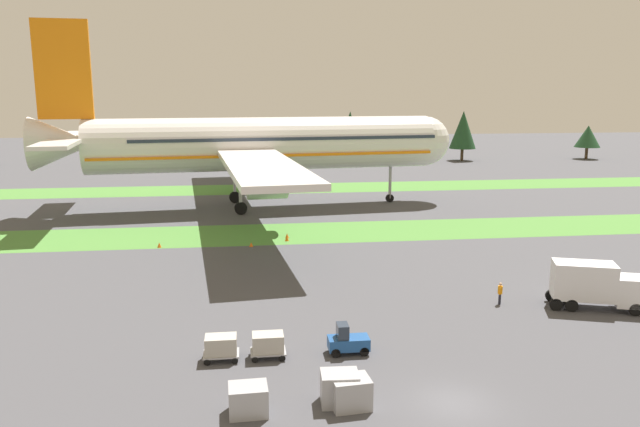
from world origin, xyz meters
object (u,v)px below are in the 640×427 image
Objects in this scene: cargo_dolly_second at (221,346)px; taxiway_marker_2 at (159,245)px; baggage_tug at (347,341)px; uld_container_0 at (351,393)px; taxiway_marker_0 at (287,236)px; ground_crew_marshaller at (500,292)px; uld_container_1 at (248,400)px; uld_container_2 at (340,388)px; catering_truck at (596,284)px; taxiway_marker_1 at (251,244)px; taxiway_marker_3 at (287,238)px; airliner at (255,144)px; cargo_dolly_lead at (268,344)px.

taxiway_marker_2 is (-7.45, 28.91, -0.64)m from cargo_dolly_second.
uld_container_0 is (-0.96, -6.68, 0.00)m from baggage_tug.
ground_crew_marshaller is at bearing -58.03° from taxiway_marker_0.
uld_container_1 reaches higher than taxiway_marker_0.
uld_container_0 is 0.69m from uld_container_2.
catering_truck is 34.22m from taxiway_marker_1.
baggage_tug is at bearing 147.60° from ground_crew_marshaller.
taxiway_marker_0 is 0.83× the size of taxiway_marker_3.
uld_container_2 reaches higher than uld_container_1.
taxiway_marker_0 is (2.97, -18.94, -8.82)m from airliner.
taxiway_marker_1 is (-4.69, 34.77, -0.59)m from uld_container_0.
airliner is 57.71m from uld_container_1.
taxiway_marker_0 is (4.77, 38.14, -0.49)m from uld_container_1.
uld_container_0 reaches higher than taxiway_marker_0.
airliner is 32.82× the size of cargo_dolly_lead.
taxiway_marker_3 is (13.71, 1.20, 0.06)m from taxiway_marker_2.
uld_container_0 reaches higher than uld_container_1.
catering_truck is at bearing 30.30° from uld_container_0.
uld_container_1 is 37.10m from taxiway_marker_3.
ground_crew_marshaller is (21.30, 7.52, 0.03)m from cargo_dolly_second.
catering_truck is 3.66× the size of uld_container_0.
uld_container_2 is (3.54, -6.24, -0.05)m from cargo_dolly_lead.
airliner is 51.26m from baggage_tug.
taxiway_marker_3 is at bearing 82.79° from uld_container_1.
ground_crew_marshaller reaches higher than taxiway_marker_3.
baggage_tug is 5.03m from cargo_dolly_lead.
cargo_dolly_lead is at bearing 140.46° from ground_crew_marshaller.
taxiway_marker_2 is at bearing 112.04° from uld_container_0.
cargo_dolly_second is 3.99× the size of taxiway_marker_0.
airliner is at bearing 176.18° from cargo_dolly_second.
uld_container_1 is at bearing -75.74° from taxiway_marker_2.
cargo_dolly_second is 30.76m from taxiway_marker_3.
airliner reaches higher than uld_container_2.
taxiway_marker_1 is at bearing 175.42° from cargo_dolly_second.
taxiway_marker_1 is at bearing -152.94° from taxiway_marker_3.
taxiway_marker_3 is at bearing 90.29° from uld_container_2.
taxiway_marker_0 is 5.30m from taxiway_marker_1.
taxiway_marker_0 is at bearing 10.38° from taxiway_marker_2.
uld_container_0 is (-21.10, -12.33, -1.13)m from catering_truck.
catering_truck is (20.14, 5.65, 1.14)m from baggage_tug.
taxiway_marker_2 is (-28.75, 21.39, -0.67)m from ground_crew_marshaller.
uld_container_1 is at bearing -91.11° from taxiway_marker_1.
ground_crew_marshaller is at bearing 44.75° from uld_container_0.
taxiway_marker_3 is at bearing 2.41° from airliner.
taxiway_marker_2 is (-9.05, 35.61, -0.50)m from uld_container_1.
cargo_dolly_lead is 1.10× the size of uld_container_2.
taxiway_marker_1 is at bearing -8.50° from airliner.
ground_crew_marshaller is 3.15× the size of taxiway_marker_0.
uld_container_2 is 37.69m from taxiway_marker_0.
baggage_tug is at bearing -87.18° from taxiway_marker_0.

